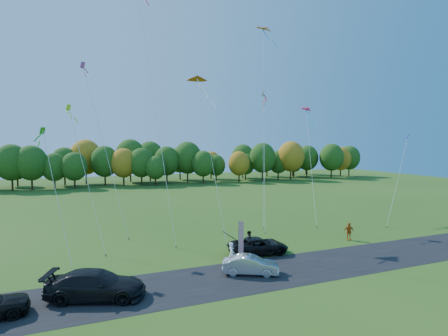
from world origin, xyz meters
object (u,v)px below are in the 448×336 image
object	(u,v)px
silver_sedan	(250,265)
feather_flag	(240,238)
person_east	(349,231)
black_suv	(259,246)

from	to	relation	value
silver_sedan	feather_flag	distance (m)	2.35
silver_sedan	person_east	size ratio (longest dim) A/B	2.36
feather_flag	black_suv	bearing A→B (deg)	38.07
black_suv	person_east	xyz separation A→B (m)	(10.18, 0.63, 0.14)
silver_sedan	person_east	distance (m)	13.60
silver_sedan	person_east	bearing A→B (deg)	-44.17
black_suv	person_east	size ratio (longest dim) A/B	2.99
black_suv	silver_sedan	world-z (taller)	black_suv
person_east	silver_sedan	bearing A→B (deg)	-140.13
black_suv	silver_sedan	size ratio (longest dim) A/B	1.27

